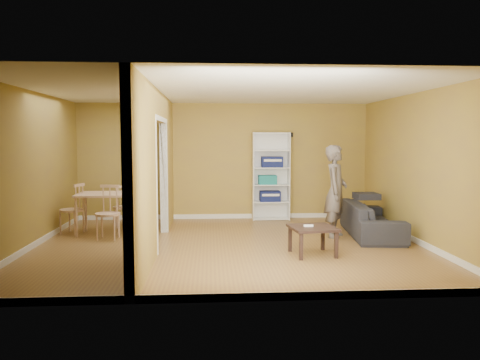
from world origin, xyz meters
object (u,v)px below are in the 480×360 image
object	(u,v)px
sofa	(372,214)
chair_left	(72,209)
coffee_table	(313,231)
person	(336,183)
chair_far	(123,206)
chair_near	(108,212)
bookshelf	(271,176)
dining_table	(111,197)

from	to	relation	value
sofa	chair_left	xyz separation A→B (m)	(-5.65, 0.53, 0.08)
coffee_table	person	bearing A→B (deg)	61.42
chair_far	chair_left	bearing A→B (deg)	18.96
chair_near	bookshelf	bearing A→B (deg)	35.03
chair_near	coffee_table	bearing A→B (deg)	-17.99
sofa	dining_table	world-z (taller)	sofa
dining_table	chair_far	xyz separation A→B (m)	(0.10, 0.64, -0.26)
sofa	bookshelf	xyz separation A→B (m)	(-1.66, 1.92, 0.57)
sofa	coffee_table	world-z (taller)	sofa
chair_near	dining_table	bearing A→B (deg)	98.52
dining_table	chair_near	bearing A→B (deg)	-85.12
person	chair_left	size ratio (longest dim) A/B	2.06
person	bookshelf	world-z (taller)	person
dining_table	chair_far	world-z (taller)	chair_far
sofa	bookshelf	bearing A→B (deg)	47.12
bookshelf	coffee_table	xyz separation A→B (m)	(0.23, -3.31, -0.60)
sofa	chair_near	bearing A→B (deg)	96.69
bookshelf	chair_left	distance (m)	4.26
dining_table	person	bearing A→B (deg)	-8.08
coffee_table	dining_table	distance (m)	3.98
sofa	dining_table	bearing A→B (deg)	90.27
person	coffee_table	bearing A→B (deg)	175.53
dining_table	chair_near	size ratio (longest dim) A/B	1.27
bookshelf	chair_left	size ratio (longest dim) A/B	2.02
sofa	chair_near	size ratio (longest dim) A/B	2.16
chair_near	person	bearing A→B (deg)	3.03
chair_far	chair_near	bearing A→B (deg)	70.21
sofa	chair_near	world-z (taller)	chair_near
chair_left	chair_far	xyz separation A→B (m)	(0.85, 0.62, -0.05)
coffee_table	chair_left	world-z (taller)	chair_left
sofa	chair_far	size ratio (longest dim) A/B	2.41
bookshelf	chair_near	size ratio (longest dim) A/B	2.00
coffee_table	dining_table	size ratio (longest dim) A/B	0.54
coffee_table	chair_far	size ratio (longest dim) A/B	0.76
chair_near	chair_far	xyz separation A→B (m)	(0.05, 1.19, -0.05)
person	coffee_table	size ratio (longest dim) A/B	2.97
bookshelf	dining_table	distance (m)	3.54
sofa	coffee_table	distance (m)	1.99
bookshelf	chair_near	bearing A→B (deg)	-148.61
chair_near	chair_far	size ratio (longest dim) A/B	1.12
sofa	chair_near	distance (m)	4.86
bookshelf	coffee_table	world-z (taller)	bookshelf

